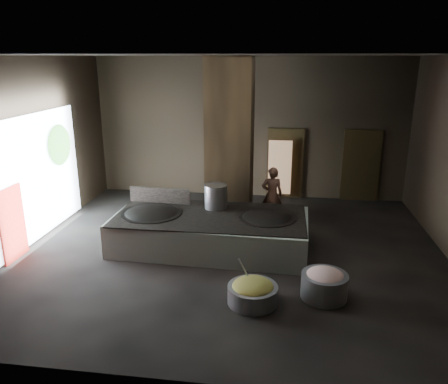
# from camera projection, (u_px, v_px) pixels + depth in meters

# --- Properties ---
(floor) EXTENTS (10.00, 9.00, 0.10)m
(floor) POSITION_uv_depth(u_px,v_px,m) (232.00, 252.00, 10.53)
(floor) COLOR black
(floor) RESTS_ON ground
(ceiling) EXTENTS (10.00, 9.00, 0.10)m
(ceiling) POSITION_uv_depth(u_px,v_px,m) (233.00, 53.00, 9.16)
(ceiling) COLOR black
(ceiling) RESTS_ON back_wall
(back_wall) EXTENTS (10.00, 0.10, 4.50)m
(back_wall) POSITION_uv_depth(u_px,v_px,m) (249.00, 128.00, 14.15)
(back_wall) COLOR black
(back_wall) RESTS_ON ground
(front_wall) EXTENTS (10.00, 0.10, 4.50)m
(front_wall) POSITION_uv_depth(u_px,v_px,m) (190.00, 239.00, 5.54)
(front_wall) COLOR black
(front_wall) RESTS_ON ground
(left_wall) EXTENTS (0.10, 9.00, 4.50)m
(left_wall) POSITION_uv_depth(u_px,v_px,m) (25.00, 153.00, 10.51)
(left_wall) COLOR black
(left_wall) RESTS_ON ground
(pillar) EXTENTS (1.20, 1.20, 4.50)m
(pillar) POSITION_uv_depth(u_px,v_px,m) (230.00, 143.00, 11.68)
(pillar) COLOR black
(pillar) RESTS_ON ground
(hearth_platform) EXTENTS (4.71, 2.39, 0.80)m
(hearth_platform) POSITION_uv_depth(u_px,v_px,m) (210.00, 232.00, 10.60)
(hearth_platform) COLOR silver
(hearth_platform) RESTS_ON ground
(platform_cap) EXTENTS (4.53, 2.17, 0.03)m
(platform_cap) POSITION_uv_depth(u_px,v_px,m) (210.00, 216.00, 10.47)
(platform_cap) COLOR black
(platform_cap) RESTS_ON hearth_platform
(wok_left) EXTENTS (1.46, 1.46, 0.40)m
(wok_left) POSITION_uv_depth(u_px,v_px,m) (151.00, 216.00, 10.64)
(wok_left) COLOR black
(wok_left) RESTS_ON hearth_platform
(wok_left_rim) EXTENTS (1.49, 1.49, 0.05)m
(wok_left_rim) POSITION_uv_depth(u_px,v_px,m) (151.00, 213.00, 10.62)
(wok_left_rim) COLOR black
(wok_left_rim) RESTS_ON hearth_platform
(wok_right) EXTENTS (1.36, 1.36, 0.38)m
(wok_right) POSITION_uv_depth(u_px,v_px,m) (267.00, 220.00, 10.36)
(wok_right) COLOR black
(wok_right) RESTS_ON hearth_platform
(wok_right_rim) EXTENTS (1.39, 1.39, 0.05)m
(wok_right_rim) POSITION_uv_depth(u_px,v_px,m) (267.00, 218.00, 10.34)
(wok_right_rim) COLOR black
(wok_right_rim) RESTS_ON hearth_platform
(stock_pot) EXTENTS (0.56, 0.56, 0.60)m
(stock_pot) POSITION_uv_depth(u_px,v_px,m) (216.00, 196.00, 10.89)
(stock_pot) COLOR #A8ACB0
(stock_pot) RESTS_ON hearth_platform
(splash_guard) EXTENTS (1.61, 0.12, 0.40)m
(splash_guard) POSITION_uv_depth(u_px,v_px,m) (160.00, 195.00, 11.31)
(splash_guard) COLOR black
(splash_guard) RESTS_ON hearth_platform
(cook) EXTENTS (0.60, 0.41, 1.59)m
(cook) POSITION_uv_depth(u_px,v_px,m) (272.00, 195.00, 12.12)
(cook) COLOR #8F5D48
(cook) RESTS_ON ground
(veg_basin) EXTENTS (1.21, 1.21, 0.35)m
(veg_basin) POSITION_uv_depth(u_px,v_px,m) (253.00, 294.00, 8.24)
(veg_basin) COLOR gray
(veg_basin) RESTS_ON ground
(veg_fill) EXTENTS (0.78, 0.78, 0.24)m
(veg_fill) POSITION_uv_depth(u_px,v_px,m) (253.00, 286.00, 8.19)
(veg_fill) COLOR #769A4A
(veg_fill) RESTS_ON veg_basin
(ladle) EXTENTS (0.28, 0.29, 0.68)m
(ladle) POSITION_uv_depth(u_px,v_px,m) (246.00, 272.00, 8.29)
(ladle) COLOR #A8ACB0
(ladle) RESTS_ON veg_basin
(meat_basin) EXTENTS (1.12, 1.12, 0.49)m
(meat_basin) POSITION_uv_depth(u_px,v_px,m) (324.00, 286.00, 8.41)
(meat_basin) COLOR gray
(meat_basin) RESTS_ON ground
(meat_fill) EXTENTS (0.74, 0.74, 0.28)m
(meat_fill) POSITION_uv_depth(u_px,v_px,m) (325.00, 276.00, 8.35)
(meat_fill) COLOR tan
(meat_fill) RESTS_ON meat_basin
(doorway_near) EXTENTS (1.18, 0.08, 2.38)m
(doorway_near) POSITION_uv_depth(u_px,v_px,m) (285.00, 165.00, 14.24)
(doorway_near) COLOR black
(doorway_near) RESTS_ON ground
(doorway_near_glow) EXTENTS (0.74, 0.04, 1.76)m
(doorway_near_glow) POSITION_uv_depth(u_px,v_px,m) (280.00, 168.00, 14.07)
(doorway_near_glow) COLOR #8C6647
(doorway_near_glow) RESTS_ON ground
(doorway_far) EXTENTS (1.18, 0.08, 2.38)m
(doorway_far) POSITION_uv_depth(u_px,v_px,m) (361.00, 167.00, 13.92)
(doorway_far) COLOR black
(doorway_far) RESTS_ON ground
(doorway_far_glow) EXTENTS (0.83, 0.04, 1.97)m
(doorway_far_glow) POSITION_uv_depth(u_px,v_px,m) (356.00, 168.00, 14.01)
(doorway_far_glow) COLOR #8C6647
(doorway_far_glow) RESTS_ON ground
(left_opening) EXTENTS (0.04, 4.20, 3.10)m
(left_opening) POSITION_uv_depth(u_px,v_px,m) (36.00, 177.00, 10.88)
(left_opening) COLOR white
(left_opening) RESTS_ON ground
(pavilion_sliver) EXTENTS (0.05, 0.90, 1.70)m
(pavilion_sliver) POSITION_uv_depth(u_px,v_px,m) (12.00, 224.00, 9.86)
(pavilion_sliver) COLOR maroon
(pavilion_sliver) RESTS_ON ground
(tree_silhouette) EXTENTS (0.28, 1.10, 1.10)m
(tree_silhouette) POSITION_uv_depth(u_px,v_px,m) (59.00, 145.00, 11.73)
(tree_silhouette) COLOR #194714
(tree_silhouette) RESTS_ON left_opening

